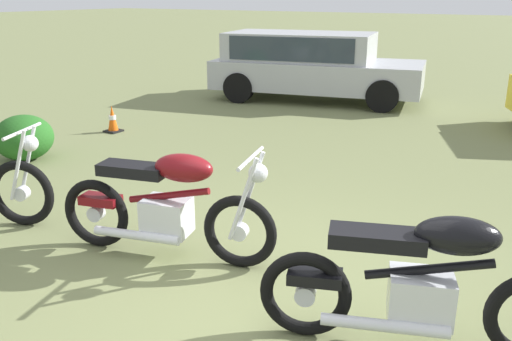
{
  "coord_description": "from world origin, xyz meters",
  "views": [
    {
      "loc": [
        1.84,
        -3.12,
        2.24
      ],
      "look_at": [
        -0.66,
        1.01,
        0.66
      ],
      "focal_mm": 38.1,
      "sensor_mm": 36.0,
      "label": 1
    }
  ],
  "objects_px": {
    "car_silver": "(309,61)",
    "shrub_low": "(24,138)",
    "traffic_cone": "(113,120)",
    "motorcycle_maroon": "(167,205)",
    "motorcycle_black": "(423,283)"
  },
  "relations": [
    {
      "from": "motorcycle_black",
      "to": "traffic_cone",
      "type": "xyz_separation_m",
      "value": [
        -6.02,
        3.21,
        -0.28
      ]
    },
    {
      "from": "motorcycle_maroon",
      "to": "motorcycle_black",
      "type": "bearing_deg",
      "value": -18.78
    },
    {
      "from": "motorcycle_black",
      "to": "car_silver",
      "type": "distance_m",
      "value": 8.83
    },
    {
      "from": "traffic_cone",
      "to": "motorcycle_maroon",
      "type": "bearing_deg",
      "value": -38.94
    },
    {
      "from": "traffic_cone",
      "to": "motorcycle_black",
      "type": "bearing_deg",
      "value": -28.09
    },
    {
      "from": "motorcycle_maroon",
      "to": "shrub_low",
      "type": "bearing_deg",
      "value": 146.62
    },
    {
      "from": "motorcycle_black",
      "to": "shrub_low",
      "type": "xyz_separation_m",
      "value": [
        -5.9,
        1.42,
        -0.16
      ]
    },
    {
      "from": "shrub_low",
      "to": "car_silver",
      "type": "bearing_deg",
      "value": 77.34
    },
    {
      "from": "car_silver",
      "to": "traffic_cone",
      "type": "height_order",
      "value": "car_silver"
    },
    {
      "from": "motorcycle_black",
      "to": "car_silver",
      "type": "height_order",
      "value": "car_silver"
    },
    {
      "from": "motorcycle_maroon",
      "to": "motorcycle_black",
      "type": "xyz_separation_m",
      "value": [
        2.25,
        -0.17,
        -0.0
      ]
    },
    {
      "from": "motorcycle_maroon",
      "to": "car_silver",
      "type": "relative_size",
      "value": 0.42
    },
    {
      "from": "shrub_low",
      "to": "traffic_cone",
      "type": "xyz_separation_m",
      "value": [
        -0.12,
        1.79,
        -0.11
      ]
    },
    {
      "from": "car_silver",
      "to": "traffic_cone",
      "type": "xyz_separation_m",
      "value": [
        -1.5,
        -4.37,
        -0.63
      ]
    },
    {
      "from": "car_silver",
      "to": "shrub_low",
      "type": "distance_m",
      "value": 6.34
    }
  ]
}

